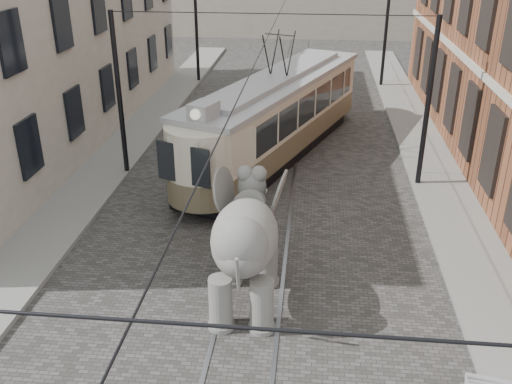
# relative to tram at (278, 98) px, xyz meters

# --- Properties ---
(ground) EXTENTS (120.00, 120.00, 0.00)m
(ground) POSITION_rel_tram_xyz_m (0.06, -8.44, -2.46)
(ground) COLOR #484542
(tram_rails) EXTENTS (1.54, 80.00, 0.02)m
(tram_rails) POSITION_rel_tram_xyz_m (0.06, -8.44, -2.44)
(tram_rails) COLOR slate
(tram_rails) RESTS_ON ground
(sidewalk_right) EXTENTS (2.00, 60.00, 0.15)m
(sidewalk_right) POSITION_rel_tram_xyz_m (6.06, -8.44, -2.38)
(sidewalk_right) COLOR slate
(sidewalk_right) RESTS_ON ground
(sidewalk_left) EXTENTS (2.00, 60.00, 0.15)m
(sidewalk_left) POSITION_rel_tram_xyz_m (-6.44, -8.44, -2.38)
(sidewalk_left) COLOR slate
(sidewalk_left) RESTS_ON ground
(stucco_building) EXTENTS (7.00, 24.00, 10.00)m
(stucco_building) POSITION_rel_tram_xyz_m (-10.94, 1.56, 2.54)
(stucco_building) COLOR gray
(stucco_building) RESTS_ON ground
(catenary) EXTENTS (11.00, 30.20, 6.00)m
(catenary) POSITION_rel_tram_xyz_m (-0.14, -3.44, 0.54)
(catenary) COLOR black
(catenary) RESTS_ON ground
(tram) EXTENTS (6.78, 12.48, 4.91)m
(tram) POSITION_rel_tram_xyz_m (0.00, 0.00, 0.00)
(tram) COLOR #C2B69D
(tram) RESTS_ON ground
(elephant) EXTENTS (2.78, 4.91, 2.97)m
(elephant) POSITION_rel_tram_xyz_m (-0.09, -10.10, -0.97)
(elephant) COLOR #5D5A56
(elephant) RESTS_ON ground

